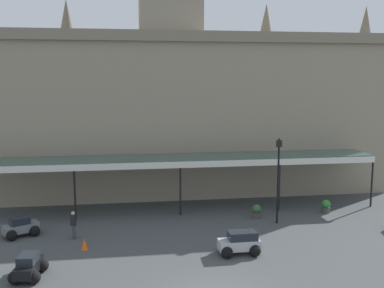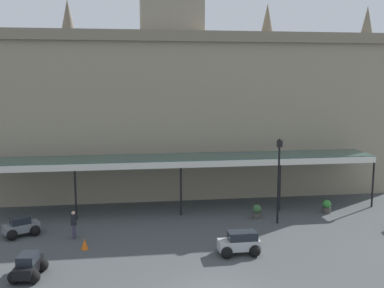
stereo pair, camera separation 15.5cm
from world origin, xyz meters
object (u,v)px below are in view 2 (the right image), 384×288
object	(u,v)px
car_black_sedan	(28,267)
planter_by_canopy	(257,211)
traffic_cone	(85,244)
planter_forecourt_centre	(327,206)
victorian_lamppost	(279,172)
car_grey_sedan	(21,228)
pedestrian_crossing_forecourt	(74,224)
car_silver_estate	(239,244)

from	to	relation	value
car_black_sedan	planter_by_canopy	size ratio (longest dim) A/B	2.22
traffic_cone	planter_by_canopy	bearing A→B (deg)	20.21
traffic_cone	planter_forecourt_centre	xyz separation A→B (m)	(16.36, 4.56, 0.18)
victorian_lamppost	car_grey_sedan	bearing A→B (deg)	-179.52
pedestrian_crossing_forecourt	victorian_lamppost	bearing A→B (deg)	4.36
car_silver_estate	traffic_cone	bearing A→B (deg)	167.37
planter_by_canopy	car_silver_estate	bearing A→B (deg)	-114.40
traffic_cone	planter_forecourt_centre	size ratio (longest dim) A/B	0.65
pedestrian_crossing_forecourt	traffic_cone	xyz separation A→B (m)	(0.79, -1.88, -0.60)
car_silver_estate	car_black_sedan	world-z (taller)	car_silver_estate
car_silver_estate	pedestrian_crossing_forecourt	size ratio (longest dim) A/B	1.36
car_silver_estate	traffic_cone	size ratio (longest dim) A/B	3.65
car_black_sedan	car_silver_estate	bearing A→B (deg)	7.28
planter_by_canopy	planter_forecourt_centre	bearing A→B (deg)	5.05
victorian_lamppost	pedestrian_crossing_forecourt	bearing A→B (deg)	-175.64
car_silver_estate	planter_by_canopy	bearing A→B (deg)	65.60
car_grey_sedan	traffic_cone	xyz separation A→B (m)	(4.01, -2.73, -0.19)
planter_by_canopy	pedestrian_crossing_forecourt	bearing A→B (deg)	-169.46
traffic_cone	car_black_sedan	bearing A→B (deg)	-125.51
car_black_sedan	victorian_lamppost	distance (m)	16.01
car_black_sedan	pedestrian_crossing_forecourt	xyz separation A→B (m)	(1.53, 5.14, 0.41)
car_grey_sedan	planter_by_canopy	xyz separation A→B (m)	(15.14, 1.36, -0.01)
car_black_sedan	planter_forecourt_centre	distance (m)	20.26
victorian_lamppost	planter_forecourt_centre	bearing A→B (deg)	21.96
car_grey_sedan	planter_by_canopy	world-z (taller)	car_grey_sedan
pedestrian_crossing_forecourt	car_black_sedan	bearing A→B (deg)	-106.62
car_grey_sedan	pedestrian_crossing_forecourt	size ratio (longest dim) A/B	1.35
pedestrian_crossing_forecourt	planter_forecourt_centre	xyz separation A→B (m)	(17.15, 2.68, -0.42)
car_silver_estate	planter_forecourt_centre	distance (m)	10.23
car_silver_estate	car_grey_sedan	size ratio (longest dim) A/B	1.01
car_silver_estate	car_grey_sedan	bearing A→B (deg)	159.61
car_grey_sedan	traffic_cone	size ratio (longest dim) A/B	3.62
car_silver_estate	traffic_cone	distance (m)	8.63
car_black_sedan	traffic_cone	distance (m)	4.01
car_black_sedan	victorian_lamppost	world-z (taller)	victorian_lamppost
car_grey_sedan	victorian_lamppost	size ratio (longest dim) A/B	0.40
pedestrian_crossing_forecourt	planter_forecourt_centre	bearing A→B (deg)	8.88
car_silver_estate	car_black_sedan	distance (m)	10.83
planter_by_canopy	car_black_sedan	bearing A→B (deg)	-151.34
car_grey_sedan	car_black_sedan	distance (m)	6.22
victorian_lamppost	traffic_cone	xyz separation A→B (m)	(-12.17, -2.87, -3.16)
car_black_sedan	victorian_lamppost	xyz separation A→B (m)	(14.49, 6.12, 2.97)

